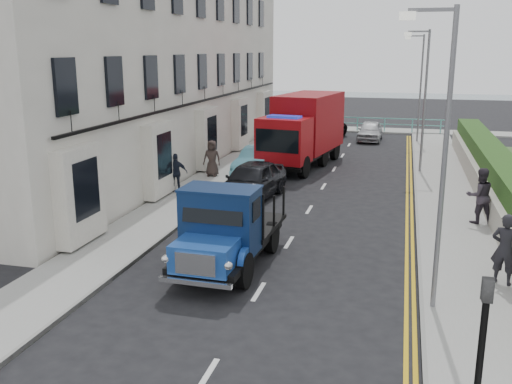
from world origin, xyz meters
The scene contains 23 objects.
ground centered at (0.00, 0.00, 0.00)m, with size 120.00×120.00×0.00m, color black.
pavement_west centered at (-5.20, 9.00, 0.06)m, with size 2.40×38.00×0.12m, color gray.
pavement_east centered at (5.30, 9.00, 0.06)m, with size 2.60×38.00×0.12m, color gray.
promenade centered at (0.00, 29.00, 0.06)m, with size 30.00×2.50×0.12m, color gray.
sea_plane centered at (0.00, 60.00, 0.00)m, with size 120.00×120.00×0.00m, color slate.
terrace_west centered at (-9.47, 13.00, 7.17)m, with size 6.31×30.20×14.25m.
garden_east centered at (7.21, 9.00, 0.90)m, with size 1.45×28.00×1.75m.
seafront_railing centered at (0.00, 28.20, 0.58)m, with size 13.00×0.08×1.11m.
lamp_near centered at (4.18, -2.00, 4.00)m, with size 1.23×0.18×7.00m.
lamp_mid centered at (4.18, 14.00, 4.00)m, with size 1.23×0.18×7.00m.
lamp_far centered at (4.18, 24.00, 4.00)m, with size 1.23×0.18×7.00m.
traffic_signal centered at (4.60, -7.50, 2.07)m, with size 0.16×0.20×3.10m.
bedford_lorry centered at (-1.29, -0.95, 1.12)m, with size 2.22×5.24×2.44m.
red_lorry centered at (-1.74, 14.52, 2.00)m, with size 3.57×7.48×3.76m.
parked_car_front centered at (-2.60, 7.00, 0.79)m, with size 1.86×4.61×1.57m, color black.
parked_car_mid centered at (-3.60, 11.90, 0.67)m, with size 1.42×4.07×1.34m, color #60B6CF.
parked_car_rear centered at (-2.60, 15.73, 0.71)m, with size 1.98×4.87×1.41m, color #ABACB0.
seafront_car_left centered at (-2.59, 24.20, 0.80)m, with size 2.66×5.77×1.60m, color black.
seafront_car_right centered at (1.19, 24.18, 0.66)m, with size 1.56×3.89×1.32m, color #AFB0B4.
pedestrian_east_near centered at (6.10, -0.12, 1.07)m, with size 0.69×0.45×1.89m, color black.
pedestrian_east_far centered at (6.10, 5.43, 1.11)m, with size 0.96×0.75×1.97m, color #352D37.
pedestrian_west_near centered at (-5.94, 6.98, 0.95)m, with size 0.97×0.41×1.66m, color black.
pedestrian_west_far centered at (-5.46, 10.34, 0.99)m, with size 0.85×0.55×1.73m, color #362B27.
Camera 1 is at (3.36, -15.22, 6.09)m, focal length 40.00 mm.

